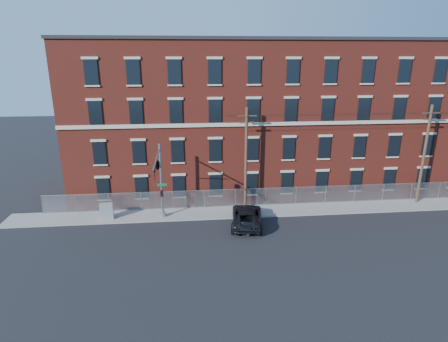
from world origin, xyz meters
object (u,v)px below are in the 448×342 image
utility_pole_near (246,158)px  pickup_truck (247,216)px  traffic_signal_mast (158,170)px  utility_cabinet (107,211)px

utility_pole_near → pickup_truck: utility_pole_near is taller
traffic_signal_mast → utility_cabinet: 7.23m
utility_pole_near → utility_cabinet: 13.94m
utility_pole_near → utility_cabinet: utility_pole_near is taller
traffic_signal_mast → pickup_truck: traffic_signal_mast is taller
utility_pole_near → pickup_truck: size_ratio=1.74×
traffic_signal_mast → utility_pole_near: (8.00, 3.42, -0.05)m
utility_pole_near → traffic_signal_mast: bearing=-156.9°
utility_cabinet → utility_pole_near: bearing=-2.7°
traffic_signal_mast → pickup_truck: 8.89m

